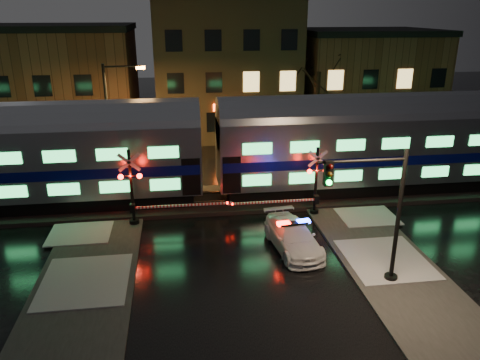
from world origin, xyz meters
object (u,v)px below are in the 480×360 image
at_px(streetlight, 112,117).
at_px(police_car, 293,237).
at_px(crossing_signal_left, 139,195).
at_px(crossing_signal_right, 309,189).
at_px(traffic_light, 377,216).

bearing_deg(streetlight, police_car, -48.59).
bearing_deg(streetlight, crossing_signal_left, -74.51).
height_order(crossing_signal_right, traffic_light, traffic_light).
height_order(crossing_signal_left, traffic_light, traffic_light).
distance_m(crossing_signal_right, crossing_signal_left, 8.98).
xyz_separation_m(crossing_signal_left, streetlight, (-1.86, 6.69, 2.69)).
xyz_separation_m(crossing_signal_left, traffic_light, (9.68, -6.90, 1.34)).
relative_size(police_car, streetlight, 0.61).
distance_m(crossing_signal_left, streetlight, 7.45).
relative_size(crossing_signal_right, crossing_signal_left, 0.94).
height_order(police_car, streetlight, streetlight).
bearing_deg(traffic_light, streetlight, 125.92).
xyz_separation_m(crossing_signal_right, crossing_signal_left, (-8.98, 0.01, 0.11)).
bearing_deg(crossing_signal_left, streetlight, 105.49).
relative_size(crossing_signal_right, traffic_light, 0.95).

